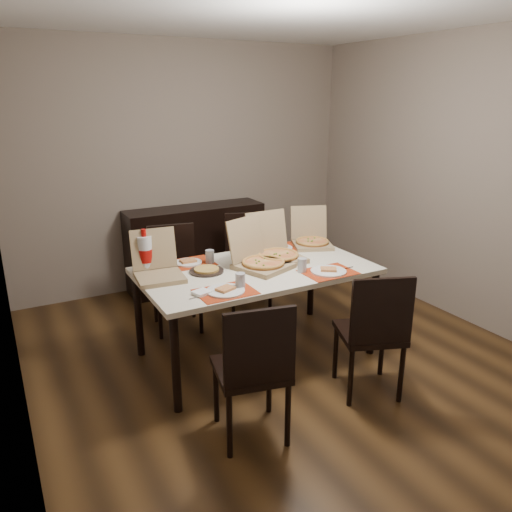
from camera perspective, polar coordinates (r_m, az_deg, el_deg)
name	(u,v)px	position (r m, az deg, el deg)	size (l,w,h in m)	color
ground	(279,355)	(4.22, 2.61, -11.24)	(3.80, 4.00, 0.02)	#482F16
room_walls	(254,136)	(4.07, -0.26, 13.57)	(3.84, 4.02, 2.62)	gray
sideboard	(196,247)	(5.52, -6.87, 1.01)	(1.50, 0.40, 0.90)	black
dining_table	(256,276)	(3.93, 0.00, -2.31)	(1.80, 1.00, 0.75)	beige
chair_near_left	(254,367)	(3.02, -0.24, -12.57)	(0.50, 0.50, 0.93)	black
chair_near_right	(374,330)	(3.54, 13.30, -8.19)	(0.54, 0.54, 0.93)	black
chair_far_left	(175,272)	(4.58, -9.29, -1.86)	(0.49, 0.49, 0.93)	black
chair_far_right	(248,257)	(4.96, -0.95, -0.06)	(0.53, 0.53, 0.93)	black
setting_near_left	(227,289)	(3.45, -3.38, -3.74)	(0.47, 0.30, 0.11)	#AE2B0B
setting_near_right	(322,270)	(3.84, 7.53, -1.56)	(0.46, 0.30, 0.11)	#AE2B0B
setting_far_left	(192,261)	(4.04, -7.36, -0.59)	(0.48, 0.30, 0.11)	#AE2B0B
setting_far_right	(276,247)	(4.36, 2.32, 0.98)	(0.50, 0.30, 0.11)	#AE2B0B
napkin_loose	(279,268)	(3.88, 2.64, -1.40)	(0.12, 0.11, 0.02)	white
pizza_box_center	(260,261)	(3.90, 0.47, -0.52)	(0.49, 0.52, 0.38)	#917954
pizza_box_right	(311,240)	(4.51, 6.36, 1.87)	(0.44, 0.46, 0.33)	#917954
pizza_box_left	(158,270)	(3.76, -11.12, -1.58)	(0.37, 0.41, 0.34)	#917954
pizza_box_extra	(276,253)	(4.09, 2.31, 0.36)	(0.38, 0.42, 0.38)	#917954
faina_plate	(207,270)	(3.84, -5.67, -1.65)	(0.26, 0.26, 0.03)	black
dip_bowl	(264,259)	(4.09, 0.97, -0.30)	(0.12, 0.12, 0.03)	white
soda_bottle	(145,254)	(3.86, -12.55, 0.18)	(0.11, 0.11, 0.34)	silver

